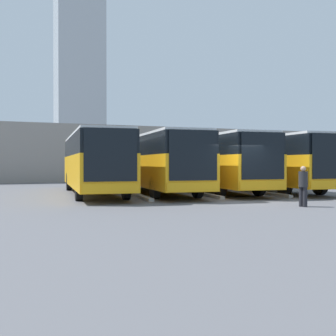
% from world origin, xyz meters
% --- Properties ---
extents(ground_plane, '(600.00, 600.00, 0.00)m').
position_xyz_m(ground_plane, '(0.00, 0.00, 0.00)').
color(ground_plane, '#5B5B60').
extents(bus_0, '(3.41, 12.52, 3.21)m').
position_xyz_m(bus_0, '(-5.20, -5.68, 1.80)').
color(bus_0, orange).
rests_on(bus_0, ground_plane).
extents(curb_divider_0, '(0.76, 6.51, 0.15)m').
position_xyz_m(curb_divider_0, '(-3.47, -3.85, 0.07)').
color(curb_divider_0, '#9E9E99').
rests_on(curb_divider_0, ground_plane).
extents(bus_1, '(3.41, 12.52, 3.21)m').
position_xyz_m(bus_1, '(-1.73, -6.18, 1.80)').
color(bus_1, orange).
rests_on(bus_1, ground_plane).
extents(curb_divider_1, '(0.76, 6.51, 0.15)m').
position_xyz_m(curb_divider_1, '(0.00, -4.35, 0.07)').
color(curb_divider_1, '#9E9E99').
rests_on(curb_divider_1, ground_plane).
extents(bus_2, '(3.41, 12.52, 3.21)m').
position_xyz_m(bus_2, '(1.74, -6.16, 1.80)').
color(bus_2, orange).
rests_on(bus_2, ground_plane).
extents(curb_divider_2, '(0.76, 6.51, 0.15)m').
position_xyz_m(curb_divider_2, '(3.47, -4.33, 0.07)').
color(curb_divider_2, '#9E9E99').
rests_on(curb_divider_2, ground_plane).
extents(bus_3, '(3.41, 12.52, 3.21)m').
position_xyz_m(bus_3, '(5.21, -6.49, 1.80)').
color(bus_3, orange).
rests_on(bus_3, ground_plane).
extents(pedestrian, '(0.39, 0.39, 1.57)m').
position_xyz_m(pedestrian, '(-1.10, 2.89, 0.85)').
color(pedestrian, black).
rests_on(pedestrian, ground_plane).
extents(station_building, '(40.88, 13.52, 5.16)m').
position_xyz_m(station_building, '(0.00, -26.42, 2.61)').
color(station_building, gray).
rests_on(station_building, ground_plane).
extents(office_tower, '(18.99, 18.99, 75.70)m').
position_xyz_m(office_tower, '(-18.97, -161.77, 37.25)').
color(office_tower, '#ADB2B7').
rests_on(office_tower, ground_plane).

